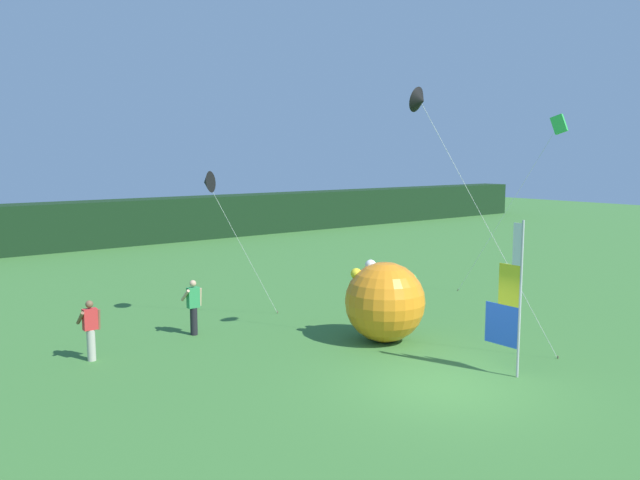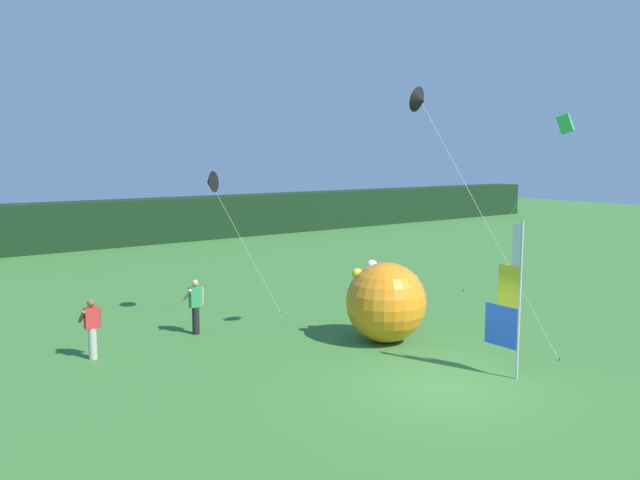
{
  "view_description": "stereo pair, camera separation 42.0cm",
  "coord_description": "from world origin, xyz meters",
  "px_view_note": "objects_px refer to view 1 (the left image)",
  "views": [
    {
      "loc": [
        -11.36,
        -9.69,
        5.4
      ],
      "look_at": [
        -0.67,
        3.91,
        3.14
      ],
      "focal_mm": 36.28,
      "sensor_mm": 36.0,
      "label": 1
    },
    {
      "loc": [
        -11.03,
        -9.94,
        5.4
      ],
      "look_at": [
        -0.67,
        3.91,
        3.14
      ],
      "focal_mm": 36.28,
      "sensor_mm": 36.0,
      "label": 2
    }
  ],
  "objects_px": {
    "person_near_banner": "(193,306)",
    "person_mid_field": "(90,329)",
    "inflatable_balloon": "(385,302)",
    "kite_black_delta_2": "(421,102)",
    "kite_green_box_0": "(558,125)",
    "kite_black_delta_1": "(208,183)",
    "banner_flag": "(510,301)"
  },
  "relations": [
    {
      "from": "person_near_banner",
      "to": "person_mid_field",
      "type": "relative_size",
      "value": 1.04
    },
    {
      "from": "inflatable_balloon",
      "to": "kite_black_delta_2",
      "type": "xyz_separation_m",
      "value": [
        -0.06,
        -1.32,
        5.63
      ]
    },
    {
      "from": "kite_green_box_0",
      "to": "person_mid_field",
      "type": "bearing_deg",
      "value": 166.57
    },
    {
      "from": "kite_black_delta_1",
      "to": "kite_black_delta_2",
      "type": "relative_size",
      "value": 0.68
    },
    {
      "from": "person_mid_field",
      "to": "inflatable_balloon",
      "type": "distance_m",
      "value": 8.17
    },
    {
      "from": "kite_black_delta_1",
      "to": "kite_black_delta_2",
      "type": "xyz_separation_m",
      "value": [
        2.87,
        -6.43,
        2.26
      ]
    },
    {
      "from": "kite_green_box_0",
      "to": "kite_black_delta_2",
      "type": "distance_m",
      "value": 8.35
    },
    {
      "from": "banner_flag",
      "to": "inflatable_balloon",
      "type": "xyz_separation_m",
      "value": [
        -0.4,
        3.98,
        -0.68
      ]
    },
    {
      "from": "banner_flag",
      "to": "kite_black_delta_2",
      "type": "xyz_separation_m",
      "value": [
        -0.46,
        2.66,
        4.95
      ]
    },
    {
      "from": "kite_black_delta_1",
      "to": "kite_black_delta_2",
      "type": "bearing_deg",
      "value": -65.93
    },
    {
      "from": "kite_black_delta_1",
      "to": "person_mid_field",
      "type": "bearing_deg",
      "value": -159.88
    },
    {
      "from": "banner_flag",
      "to": "kite_green_box_0",
      "type": "relative_size",
      "value": 0.56
    },
    {
      "from": "kite_black_delta_2",
      "to": "person_mid_field",
      "type": "bearing_deg",
      "value": 146.71
    },
    {
      "from": "person_near_banner",
      "to": "kite_green_box_0",
      "type": "relative_size",
      "value": 0.25
    },
    {
      "from": "person_mid_field",
      "to": "kite_black_delta_1",
      "type": "xyz_separation_m",
      "value": [
        4.44,
        1.63,
        3.68
      ]
    },
    {
      "from": "person_near_banner",
      "to": "kite_black_delta_2",
      "type": "bearing_deg",
      "value": -53.18
    },
    {
      "from": "person_near_banner",
      "to": "banner_flag",
      "type": "bearing_deg",
      "value": -60.88
    },
    {
      "from": "inflatable_balloon",
      "to": "kite_black_delta_1",
      "type": "bearing_deg",
      "value": 119.83
    },
    {
      "from": "kite_green_box_0",
      "to": "inflatable_balloon",
      "type": "bearing_deg",
      "value": 178.35
    },
    {
      "from": "person_mid_field",
      "to": "kite_green_box_0",
      "type": "distance_m",
      "value": 16.98
    },
    {
      "from": "person_near_banner",
      "to": "kite_black_delta_1",
      "type": "xyz_separation_m",
      "value": [
        1.15,
        1.06,
        3.65
      ]
    },
    {
      "from": "person_mid_field",
      "to": "kite_black_delta_1",
      "type": "height_order",
      "value": "kite_black_delta_1"
    },
    {
      "from": "kite_black_delta_1",
      "to": "inflatable_balloon",
      "type": "bearing_deg",
      "value": -60.17
    },
    {
      "from": "banner_flag",
      "to": "person_near_banner",
      "type": "relative_size",
      "value": 2.3
    },
    {
      "from": "person_near_banner",
      "to": "person_mid_field",
      "type": "bearing_deg",
      "value": -170.21
    },
    {
      "from": "kite_black_delta_2",
      "to": "inflatable_balloon",
      "type": "bearing_deg",
      "value": 87.42
    },
    {
      "from": "person_near_banner",
      "to": "inflatable_balloon",
      "type": "height_order",
      "value": "inflatable_balloon"
    },
    {
      "from": "kite_green_box_0",
      "to": "kite_black_delta_2",
      "type": "height_order",
      "value": "kite_black_delta_2"
    },
    {
      "from": "banner_flag",
      "to": "kite_green_box_0",
      "type": "distance_m",
      "value": 9.82
    },
    {
      "from": "banner_flag",
      "to": "person_near_banner",
      "type": "bearing_deg",
      "value": 119.12
    },
    {
      "from": "person_mid_field",
      "to": "inflatable_balloon",
      "type": "bearing_deg",
      "value": -25.3
    },
    {
      "from": "person_near_banner",
      "to": "kite_black_delta_2",
      "type": "distance_m",
      "value": 8.94
    }
  ]
}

